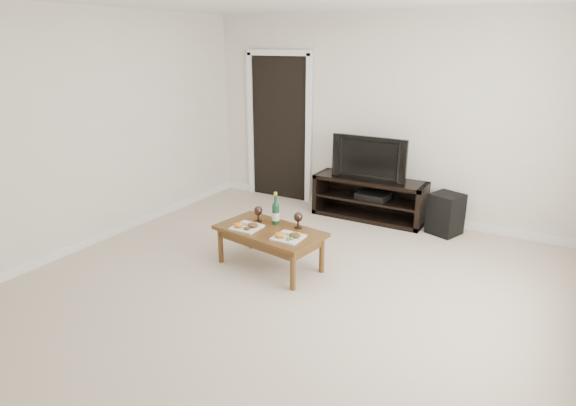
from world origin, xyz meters
The scene contains 13 objects.
floor centered at (0.00, 0.00, 0.00)m, with size 5.50×5.50×0.00m, color beige.
back_wall centered at (0.00, 2.77, 1.30)m, with size 5.00×0.04×2.60m, color silver.
doorway centered at (-1.55, 2.73, 1.02)m, with size 0.90×0.02×2.05m, color black.
media_console centered at (-0.03, 2.50, 0.28)m, with size 1.46×0.45×0.55m, color black.
television centered at (-0.03, 2.50, 0.83)m, with size 0.98×0.13×0.56m, color black.
av_receiver centered at (0.02, 2.48, 0.33)m, with size 0.40×0.30×0.08m, color black.
subwoofer centered at (0.96, 2.45, 0.25)m, with size 0.34×0.34×0.50m, color black.
coffee_table centered at (-0.39, 0.60, 0.21)m, with size 1.09×0.59×0.42m, color brown.
plate_left centered at (-0.61, 0.51, 0.45)m, with size 0.27×0.27×0.07m, color white.
plate_right centered at (-0.11, 0.49, 0.45)m, with size 0.27×0.27×0.07m, color white.
wine_bottle centered at (-0.41, 0.76, 0.59)m, with size 0.07×0.07×0.35m, color #103B20.
goblet_left centered at (-0.62, 0.73, 0.51)m, with size 0.09×0.09×0.17m, color #31221A, non-canonical shape.
goblet_right centered at (-0.16, 0.77, 0.51)m, with size 0.09×0.09×0.17m, color #31221A, non-canonical shape.
Camera 1 is at (2.04, -3.25, 2.23)m, focal length 30.00 mm.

